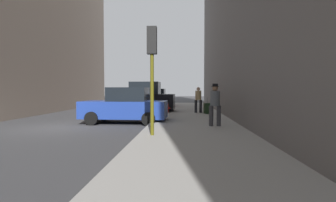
{
  "coord_description": "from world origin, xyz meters",
  "views": [
    {
      "loc": [
        5.53,
        -11.23,
        1.66
      ],
      "look_at": [
        4.68,
        3.47,
        1.04
      ],
      "focal_mm": 28.0,
      "sensor_mm": 36.0,
      "label": 1
    }
  ],
  "objects_px": {
    "parked_blue_sedan": "(126,106)",
    "parked_red_hatchback": "(154,98)",
    "rolling_suitcase": "(207,108)",
    "parked_black_suv": "(143,99)",
    "pedestrian_with_beanie": "(215,103)",
    "fire_hydrant": "(167,107)",
    "traffic_light": "(152,57)",
    "pedestrian_in_tan_coat": "(198,98)"
  },
  "relations": [
    {
      "from": "pedestrian_with_beanie",
      "to": "rolling_suitcase",
      "type": "bearing_deg",
      "value": 87.97
    },
    {
      "from": "parked_blue_sedan",
      "to": "pedestrian_in_tan_coat",
      "type": "bearing_deg",
      "value": 49.48
    },
    {
      "from": "pedestrian_with_beanie",
      "to": "rolling_suitcase",
      "type": "relative_size",
      "value": 1.71
    },
    {
      "from": "parked_blue_sedan",
      "to": "traffic_light",
      "type": "bearing_deg",
      "value": -66.54
    },
    {
      "from": "parked_blue_sedan",
      "to": "fire_hydrant",
      "type": "bearing_deg",
      "value": 68.31
    },
    {
      "from": "fire_hydrant",
      "to": "pedestrian_with_beanie",
      "type": "relative_size",
      "value": 0.4
    },
    {
      "from": "traffic_light",
      "to": "pedestrian_in_tan_coat",
      "type": "relative_size",
      "value": 2.11
    },
    {
      "from": "pedestrian_in_tan_coat",
      "to": "rolling_suitcase",
      "type": "distance_m",
      "value": 1.04
    },
    {
      "from": "pedestrian_in_tan_coat",
      "to": "rolling_suitcase",
      "type": "relative_size",
      "value": 1.64
    },
    {
      "from": "parked_blue_sedan",
      "to": "parked_red_hatchback",
      "type": "xyz_separation_m",
      "value": [
        -0.0,
        12.51,
        0.0
      ]
    },
    {
      "from": "parked_red_hatchback",
      "to": "traffic_light",
      "type": "relative_size",
      "value": 1.18
    },
    {
      "from": "fire_hydrant",
      "to": "pedestrian_with_beanie",
      "type": "distance_m",
      "value": 6.9
    },
    {
      "from": "parked_red_hatchback",
      "to": "traffic_light",
      "type": "height_order",
      "value": "traffic_light"
    },
    {
      "from": "parked_red_hatchback",
      "to": "rolling_suitcase",
      "type": "bearing_deg",
      "value": -62.73
    },
    {
      "from": "fire_hydrant",
      "to": "traffic_light",
      "type": "bearing_deg",
      "value": -89.67
    },
    {
      "from": "parked_black_suv",
      "to": "fire_hydrant",
      "type": "distance_m",
      "value": 2.3
    },
    {
      "from": "parked_blue_sedan",
      "to": "parked_black_suv",
      "type": "distance_m",
      "value": 5.85
    },
    {
      "from": "pedestrian_with_beanie",
      "to": "pedestrian_in_tan_coat",
      "type": "bearing_deg",
      "value": 92.92
    },
    {
      "from": "parked_black_suv",
      "to": "pedestrian_with_beanie",
      "type": "relative_size",
      "value": 2.63
    },
    {
      "from": "traffic_light",
      "to": "pedestrian_with_beanie",
      "type": "bearing_deg",
      "value": 45.08
    },
    {
      "from": "fire_hydrant",
      "to": "pedestrian_in_tan_coat",
      "type": "bearing_deg",
      "value": 0.69
    },
    {
      "from": "traffic_light",
      "to": "pedestrian_in_tan_coat",
      "type": "bearing_deg",
      "value": 76.97
    },
    {
      "from": "parked_blue_sedan",
      "to": "parked_red_hatchback",
      "type": "distance_m",
      "value": 12.51
    },
    {
      "from": "parked_red_hatchback",
      "to": "rolling_suitcase",
      "type": "distance_m",
      "value": 9.68
    },
    {
      "from": "parked_black_suv",
      "to": "rolling_suitcase",
      "type": "xyz_separation_m",
      "value": [
        4.43,
        -1.94,
        -0.54
      ]
    },
    {
      "from": "parked_blue_sedan",
      "to": "pedestrian_in_tan_coat",
      "type": "height_order",
      "value": "pedestrian_in_tan_coat"
    },
    {
      "from": "parked_blue_sedan",
      "to": "parked_red_hatchback",
      "type": "bearing_deg",
      "value": 90.0
    },
    {
      "from": "parked_blue_sedan",
      "to": "parked_black_suv",
      "type": "xyz_separation_m",
      "value": [
        -0.0,
        5.85,
        0.18
      ]
    },
    {
      "from": "parked_red_hatchback",
      "to": "fire_hydrant",
      "type": "height_order",
      "value": "parked_red_hatchback"
    },
    {
      "from": "traffic_light",
      "to": "pedestrian_with_beanie",
      "type": "xyz_separation_m",
      "value": [
        2.37,
        2.38,
        -1.62
      ]
    },
    {
      "from": "parked_black_suv",
      "to": "rolling_suitcase",
      "type": "bearing_deg",
      "value": -23.65
    },
    {
      "from": "parked_black_suv",
      "to": "fire_hydrant",
      "type": "bearing_deg",
      "value": -36.09
    },
    {
      "from": "pedestrian_with_beanie",
      "to": "rolling_suitcase",
      "type": "height_order",
      "value": "pedestrian_with_beanie"
    },
    {
      "from": "parked_blue_sedan",
      "to": "fire_hydrant",
      "type": "relative_size",
      "value": 6.05
    },
    {
      "from": "pedestrian_with_beanie",
      "to": "fire_hydrant",
      "type": "bearing_deg",
      "value": 110.65
    },
    {
      "from": "pedestrian_in_tan_coat",
      "to": "pedestrian_with_beanie",
      "type": "bearing_deg",
      "value": -87.08
    },
    {
      "from": "parked_red_hatchback",
      "to": "traffic_light",
      "type": "distance_m",
      "value": 16.99
    },
    {
      "from": "traffic_light",
      "to": "rolling_suitcase",
      "type": "xyz_separation_m",
      "value": [
        2.58,
        8.18,
        -2.27
      ]
    },
    {
      "from": "parked_red_hatchback",
      "to": "fire_hydrant",
      "type": "bearing_deg",
      "value": -77.25
    },
    {
      "from": "traffic_light",
      "to": "parked_black_suv",
      "type": "bearing_deg",
      "value": 100.38
    },
    {
      "from": "parked_blue_sedan",
      "to": "rolling_suitcase",
      "type": "xyz_separation_m",
      "value": [
        4.43,
        3.91,
        -0.36
      ]
    },
    {
      "from": "parked_blue_sedan",
      "to": "parked_red_hatchback",
      "type": "relative_size",
      "value": 1.0
    }
  ]
}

